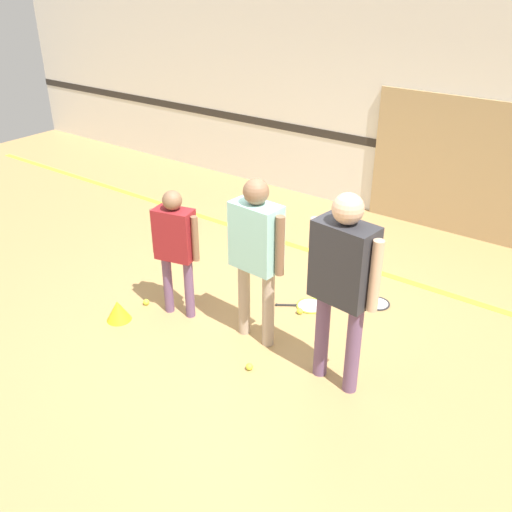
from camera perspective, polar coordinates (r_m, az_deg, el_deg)
name	(u,v)px	position (r m, az deg, el deg)	size (l,w,h in m)	color
ground_plane	(247,332)	(5.80, -0.89, -7.56)	(16.00, 16.00, 0.00)	tan
wall_back	(409,106)	(8.09, 15.07, 14.28)	(16.00, 0.07, 3.20)	silver
wall_panel	(474,171)	(7.92, 20.95, 7.94)	(2.75, 0.05, 1.83)	tan
floor_stripe	(339,260)	(7.19, 8.32, -0.37)	(14.40, 0.10, 0.01)	yellow
person_instructor	(256,245)	(5.18, 0.00, 1.11)	(0.63, 0.29, 1.66)	tan
person_student_left	(175,241)	(5.71, -8.09, 1.52)	(0.51, 0.30, 1.38)	#6B4C70
person_student_right	(343,273)	(4.63, 8.67, -1.67)	(0.68, 0.33, 1.79)	#6B4C70
racket_spare_on_floor	(376,304)	(6.35, 11.90, -4.72)	(0.34, 0.52, 0.03)	#28282D
racket_second_spare	(309,306)	(6.21, 5.31, -4.95)	(0.54, 0.44, 0.03)	#C6D838
tennis_ball_near_instructor	(249,367)	(5.30, -0.66, -11.01)	(0.07, 0.07, 0.07)	#CCE038
tennis_ball_by_spare_racket	(355,301)	(6.31, 9.85, -4.47)	(0.07, 0.07, 0.07)	#CCE038
tennis_ball_stray_left	(300,311)	(6.07, 4.40, -5.51)	(0.07, 0.07, 0.07)	#CCE038
tennis_ball_stray_right	(146,302)	(6.31, -10.94, -4.55)	(0.07, 0.07, 0.07)	#CCE038
training_cone	(118,310)	(6.09, -13.62, -5.32)	(0.26, 0.26, 0.22)	yellow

